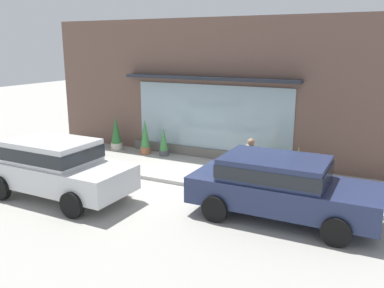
% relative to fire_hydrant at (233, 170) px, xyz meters
% --- Properties ---
extents(ground_plane, '(60.00, 60.00, 0.00)m').
position_rel_fire_hydrant_xyz_m(ground_plane, '(-1.94, -0.55, -0.46)').
color(ground_plane, '#9E9B93').
extents(curb_strip, '(14.00, 0.24, 0.12)m').
position_rel_fire_hydrant_xyz_m(curb_strip, '(-1.94, -0.75, -0.40)').
color(curb_strip, '#B2B2AD').
rests_on(curb_strip, ground_plane).
extents(storefront, '(14.00, 0.81, 5.14)m').
position_rel_fire_hydrant_xyz_m(storefront, '(-1.93, 2.64, 2.06)').
color(storefront, brown).
rests_on(storefront, ground_plane).
extents(fire_hydrant, '(0.41, 0.38, 0.93)m').
position_rel_fire_hydrant_xyz_m(fire_hydrant, '(0.00, 0.00, 0.00)').
color(fire_hydrant, gold).
rests_on(fire_hydrant, ground_plane).
extents(pedestrian_with_handbag, '(0.52, 0.52, 1.57)m').
position_rel_fire_hydrant_xyz_m(pedestrian_with_handbag, '(0.66, -0.31, 0.45)').
color(pedestrian_with_handbag, '#8E333D').
rests_on(pedestrian_with_handbag, ground_plane).
extents(parked_car_navy, '(4.53, 2.05, 1.53)m').
position_rel_fire_hydrant_xyz_m(parked_car_navy, '(1.92, -1.82, 0.42)').
color(parked_car_navy, navy).
rests_on(parked_car_navy, ground_plane).
extents(parked_car_silver, '(4.29, 2.06, 1.63)m').
position_rel_fire_hydrant_xyz_m(parked_car_silver, '(-4.03, -3.22, 0.47)').
color(parked_car_silver, silver).
rests_on(parked_car_silver, ground_plane).
extents(potted_plant_trailing_edge, '(0.37, 0.37, 1.08)m').
position_rel_fire_hydrant_xyz_m(potted_plant_trailing_edge, '(-3.61, 1.93, 0.06)').
color(potted_plant_trailing_edge, '#4C4C51').
rests_on(potted_plant_trailing_edge, ground_plane).
extents(potted_plant_by_entrance, '(0.46, 0.46, 1.38)m').
position_rel_fire_hydrant_xyz_m(potted_plant_by_entrance, '(-5.81, 1.86, 0.21)').
color(potted_plant_by_entrance, '#B7B2A3').
rests_on(potted_plant_by_entrance, ground_plane).
extents(potted_plant_doorstep, '(0.27, 0.27, 1.00)m').
position_rel_fire_hydrant_xyz_m(potted_plant_doorstep, '(1.57, 1.80, 0.02)').
color(potted_plant_doorstep, '#B7B2A3').
rests_on(potted_plant_doorstep, ground_plane).
extents(potted_plant_low_front, '(0.41, 0.41, 1.38)m').
position_rel_fire_hydrant_xyz_m(potted_plant_low_front, '(-4.41, 1.85, 0.20)').
color(potted_plant_low_front, '#9E6042').
rests_on(potted_plant_low_front, ground_plane).
extents(potted_plant_window_center, '(0.50, 0.50, 0.62)m').
position_rel_fire_hydrant_xyz_m(potted_plant_window_center, '(0.71, 1.72, -0.16)').
color(potted_plant_window_center, '#4C4C51').
rests_on(potted_plant_window_center, ground_plane).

